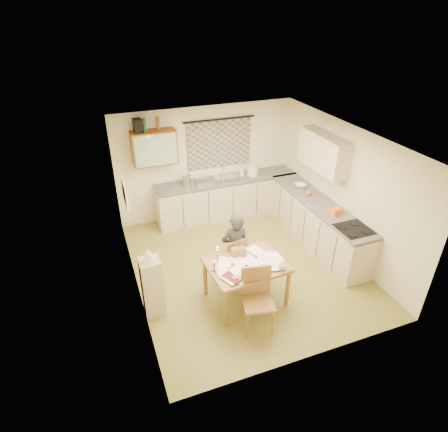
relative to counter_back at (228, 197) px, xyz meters
name	(u,v)px	position (x,y,z in m)	size (l,w,h in m)	color
floor	(245,266)	(-0.42, -1.95, -0.46)	(4.00, 4.50, 0.02)	olive
ceiling	(249,138)	(-0.42, -1.95, 2.06)	(4.00, 4.50, 0.02)	white
wall_back	(206,162)	(-0.42, 0.31, 0.80)	(4.00, 0.02, 2.50)	beige
wall_front	(319,290)	(-0.42, -4.21, 0.80)	(4.00, 0.02, 2.50)	beige
wall_left	(130,230)	(-2.43, -1.95, 0.80)	(0.02, 4.50, 2.50)	beige
wall_right	(344,190)	(1.59, -1.95, 0.80)	(0.02, 4.50, 2.50)	beige
window_blind	(219,144)	(-0.12, 0.27, 1.20)	(1.45, 0.03, 1.05)	#365775
curtain_rod	(219,119)	(-0.12, 0.25, 1.75)	(0.04, 0.04, 1.60)	black
wall_cabinet	(154,148)	(-1.57, 0.13, 1.35)	(0.90, 0.34, 0.70)	brown
wall_cabinet_glass	(156,150)	(-1.57, -0.04, 1.35)	(0.84, 0.02, 0.64)	#99B2A5
upper_cabinet_right	(323,152)	(1.41, -1.40, 1.40)	(0.34, 1.30, 0.70)	#BEAB8E
framed_print	(125,193)	(-2.39, -1.55, 1.25)	(0.04, 0.50, 0.40)	#F8EBCE
print_canvas	(127,193)	(-2.36, -1.55, 1.25)	(0.01, 0.42, 0.32)	silver
counter_back	(228,197)	(0.00, 0.00, 0.00)	(3.30, 0.62, 0.92)	#BEAB8E
counter_right	(317,223)	(1.28, -1.69, 0.00)	(0.62, 2.95, 0.92)	#BEAB8E
stove	(349,251)	(1.28, -2.75, 0.01)	(0.59, 0.59, 0.92)	white
sink	(227,180)	(-0.03, 0.00, 0.43)	(0.55, 0.45, 0.10)	silver
tap	(223,170)	(-0.06, 0.18, 0.61)	(0.03, 0.03, 0.28)	silver
dish_rack	(203,181)	(-0.59, 0.00, 0.50)	(0.35, 0.30, 0.06)	silver
kettle	(186,180)	(-0.97, 0.00, 0.59)	(0.18, 0.18, 0.24)	silver
mixing_bowl	(252,172)	(0.58, 0.00, 0.55)	(0.24, 0.24, 0.16)	white
soap_bottle	(242,172)	(0.34, 0.05, 0.56)	(0.09, 0.09, 0.17)	white
bowl	(300,185)	(1.28, -0.93, 0.50)	(0.30, 0.30, 0.06)	white
orange_bag	(335,211)	(1.28, -2.19, 0.53)	(0.22, 0.16, 0.12)	orange
fruit_orange	(308,193)	(1.23, -1.34, 0.52)	(0.10, 0.10, 0.10)	orange
speaker	(138,126)	(-1.85, 0.13, 1.83)	(0.16, 0.20, 0.26)	black
bottle_green	(144,125)	(-1.72, 0.13, 1.83)	(0.07, 0.07, 0.26)	#195926
bottle_brown	(158,124)	(-1.45, 0.13, 1.83)	(0.07, 0.07, 0.26)	brown
dining_table	(246,282)	(-0.78, -2.79, -0.07)	(1.29, 1.01, 0.75)	brown
chair_far	(231,266)	(-0.79, -2.19, -0.17)	(0.48, 0.48, 0.90)	brown
chair_near	(257,310)	(-0.85, -3.39, -0.14)	(0.54, 0.54, 1.00)	brown
person	(235,248)	(-0.75, -2.25, 0.22)	(0.52, 0.36, 1.35)	black
shelf_stand	(153,287)	(-2.26, -2.55, 0.06)	(0.32, 0.30, 1.03)	#BEAB8E
lampshade	(148,255)	(-2.26, -2.55, 0.69)	(0.20, 0.20, 0.22)	#F8EBCE
letter_rack	(238,252)	(-0.83, -2.56, 0.38)	(0.22, 0.10, 0.16)	brown
mug	(282,267)	(-0.32, -3.12, 0.34)	(0.13, 0.13, 0.09)	white
magazine	(228,281)	(-1.21, -3.10, 0.31)	(0.33, 0.37, 0.03)	maroon
book	(228,273)	(-1.14, -2.93, 0.31)	(0.24, 0.29, 0.02)	orange
orange_box	(236,278)	(-1.07, -3.09, 0.32)	(0.12, 0.08, 0.04)	orange
eyeglasses	(265,271)	(-0.59, -3.08, 0.31)	(0.13, 0.04, 0.02)	black
candle_holder	(215,266)	(-1.31, -2.79, 0.39)	(0.06, 0.06, 0.18)	silver
candle	(217,256)	(-1.27, -2.81, 0.59)	(0.02, 0.02, 0.22)	white
candle_flame	(217,247)	(-1.25, -2.76, 0.71)	(0.02, 0.02, 0.02)	#FFCC66
papers	(252,264)	(-0.71, -2.85, 0.31)	(1.16, 0.88, 0.03)	white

